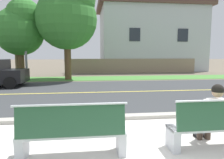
% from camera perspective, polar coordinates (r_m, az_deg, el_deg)
% --- Properties ---
extents(ground_plane, '(140.00, 140.00, 0.00)m').
position_cam_1_polar(ground_plane, '(11.32, -1.22, -2.19)').
color(ground_plane, '#665B4C').
extents(sidewalk_pavement, '(44.00, 3.60, 0.01)m').
position_cam_1_polar(sidewalk_pavement, '(4.10, 9.73, -19.12)').
color(sidewalk_pavement, beige).
rests_on(sidewalk_pavement, ground_plane).
extents(curb_edge, '(44.00, 0.30, 0.11)m').
position_cam_1_polar(curb_edge, '(5.84, 4.23, -10.43)').
color(curb_edge, '#ADA89E').
rests_on(curb_edge, ground_plane).
extents(street_asphalt, '(52.00, 8.00, 0.01)m').
position_cam_1_polar(street_asphalt, '(9.85, -0.38, -3.54)').
color(street_asphalt, '#383A3D').
rests_on(street_asphalt, ground_plane).
extents(road_centre_line, '(48.00, 0.14, 0.01)m').
position_cam_1_polar(road_centre_line, '(9.85, -0.38, -3.51)').
color(road_centre_line, '#E0CC4C').
rests_on(road_centre_line, ground_plane).
extents(far_verge_grass, '(48.00, 2.80, 0.02)m').
position_cam_1_polar(far_verge_grass, '(15.60, -2.76, 0.36)').
color(far_verge_grass, '#478438').
rests_on(far_verge_grass, ground_plane).
extents(bench_left, '(1.87, 0.48, 1.01)m').
position_cam_1_polar(bench_left, '(3.70, -11.06, -14.45)').
color(bench_left, silver).
rests_on(bench_left, ground_plane).
extents(bench_right, '(1.87, 0.48, 1.01)m').
position_cam_1_polar(bench_right, '(4.42, 27.73, -11.54)').
color(bench_right, silver).
rests_on(bench_right, ground_plane).
extents(seated_person_white, '(0.52, 0.68, 1.25)m').
position_cam_1_polar(seated_person_white, '(4.49, 26.54, -8.29)').
color(seated_person_white, '#47382D').
rests_on(seated_person_white, ground_plane).
extents(streetlamp, '(0.24, 2.10, 6.68)m').
position_cam_1_polar(streetlamp, '(16.01, -23.14, 13.74)').
color(streetlamp, gray).
rests_on(streetlamp, ground_plane).
extents(shade_tree_far_left, '(3.50, 3.50, 5.77)m').
position_cam_1_polar(shade_tree_far_left, '(16.53, -24.25, 13.12)').
color(shade_tree_far_left, brown).
rests_on(shade_tree_far_left, ground_plane).
extents(shade_tree_left, '(4.30, 4.30, 7.09)m').
position_cam_1_polar(shade_tree_left, '(15.29, -12.12, 17.39)').
color(shade_tree_left, brown).
rests_on(shade_tree_left, ground_plane).
extents(garden_wall, '(13.00, 0.36, 1.40)m').
position_cam_1_polar(garden_wall, '(20.72, 5.91, 3.89)').
color(garden_wall, gray).
rests_on(garden_wall, ground_plane).
extents(house_across_street, '(12.06, 6.91, 7.49)m').
position_cam_1_polar(house_across_street, '(24.55, 10.50, 11.51)').
color(house_across_street, '#B7BCC1').
rests_on(house_across_street, ground_plane).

